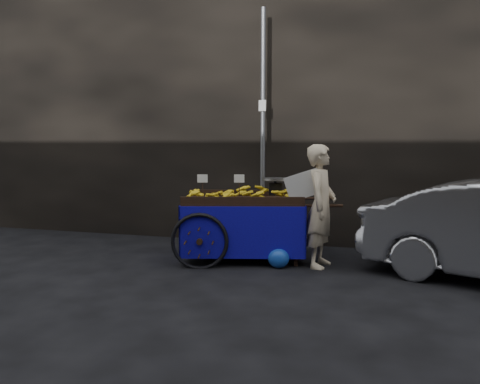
% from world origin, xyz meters
% --- Properties ---
extents(ground, '(80.00, 80.00, 0.00)m').
position_xyz_m(ground, '(0.00, 0.00, 0.00)').
color(ground, black).
rests_on(ground, ground).
extents(building_wall, '(13.50, 2.00, 5.00)m').
position_xyz_m(building_wall, '(0.39, 2.60, 2.50)').
color(building_wall, black).
rests_on(building_wall, ground).
extents(street_pole, '(0.12, 0.10, 4.00)m').
position_xyz_m(street_pole, '(0.30, 1.30, 2.01)').
color(street_pole, slate).
rests_on(street_pole, ground).
extents(banana_cart, '(2.65, 1.67, 1.34)m').
position_xyz_m(banana_cart, '(0.14, 0.38, 0.82)').
color(banana_cart, black).
rests_on(banana_cart, ground).
extents(vendor, '(0.77, 0.69, 1.76)m').
position_xyz_m(vendor, '(1.40, 0.24, 0.88)').
color(vendor, beige).
rests_on(vendor, ground).
extents(plastic_bag, '(0.31, 0.25, 0.28)m').
position_xyz_m(plastic_bag, '(0.84, -0.01, 0.14)').
color(plastic_bag, '#1644AC').
rests_on(plastic_bag, ground).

